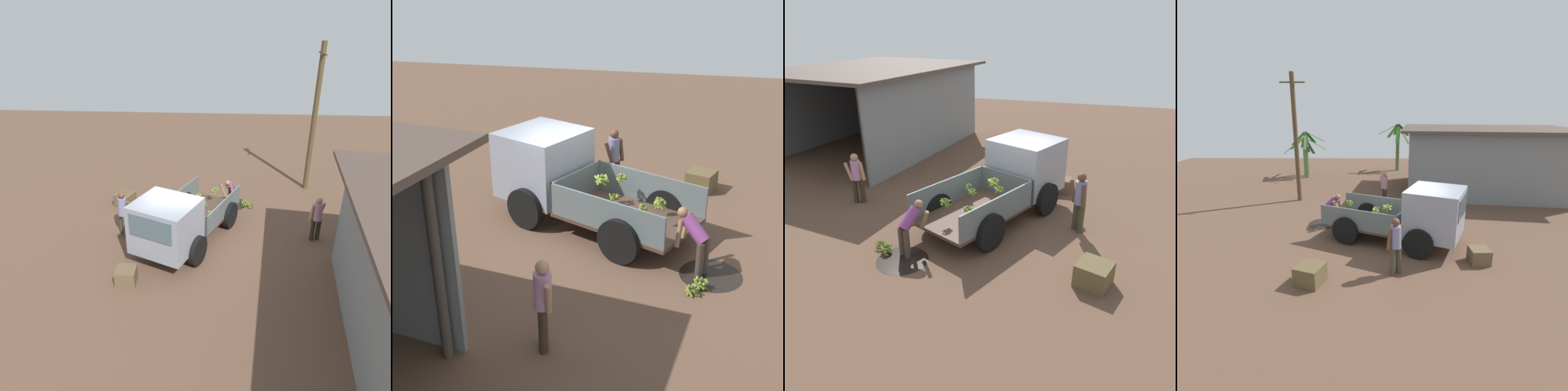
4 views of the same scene
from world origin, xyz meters
TOP-DOWN VIEW (x-y plane):
  - ground at (0.00, 0.00)m, footprint 36.00×36.00m
  - mud_patch_0 at (-3.07, 1.60)m, footprint 1.21×1.21m
  - cargo_truck at (0.49, -0.29)m, footprint 4.90×3.47m
  - warehouse_shed at (5.33, 6.73)m, footprint 9.54×7.39m
  - utility_pole at (-4.80, 4.83)m, footprint 1.14×0.21m
  - banana_palm_0 at (7.41, 12.57)m, footprint 2.67×2.20m
  - banana_palm_1 at (-5.75, 10.51)m, footprint 2.82×2.32m
  - banana_palm_2 at (0.55, 12.52)m, footprint 2.56×2.13m
  - banana_palm_3 at (7.39, 12.54)m, footprint 2.29×2.55m
  - banana_palm_4 at (-5.54, 10.04)m, footprint 2.39×1.82m
  - person_foreground_visitor at (-0.45, -2.14)m, footprint 0.50×0.54m
  - person_worker_loading at (-2.71, 1.53)m, footprint 0.70×0.73m
  - person_bystander_near_shed at (-0.60, 4.33)m, footprint 0.41×0.57m
  - banana_bunch_on_ground_0 at (-2.75, 2.34)m, footprint 0.26×0.26m
  - banana_bunch_on_ground_1 at (-2.89, 2.10)m, footprint 0.29×0.29m
  - wooden_crate_0 at (-2.69, -2.64)m, footprint 0.85×0.85m
  - wooden_crate_1 at (2.08, -1.48)m, footprint 0.58×0.58m

SIDE VIEW (x-z plane):
  - ground at x=0.00m, z-range 0.00..0.00m
  - mud_patch_0 at x=-3.07m, z-range 0.00..0.01m
  - banana_bunch_on_ground_0 at x=-2.75m, z-range 0.01..0.21m
  - banana_bunch_on_ground_1 at x=-2.89m, z-range 0.01..0.24m
  - wooden_crate_1 at x=2.08m, z-range 0.00..0.45m
  - wooden_crate_0 at x=-2.69m, z-range 0.00..0.51m
  - person_worker_loading at x=-2.71m, z-range 0.11..1.39m
  - person_bystander_near_shed at x=-0.60m, z-range 0.08..1.65m
  - person_foreground_visitor at x=-0.45m, z-range 0.09..1.72m
  - cargo_truck at x=0.49m, z-range 0.07..2.07m
  - banana_palm_0 at x=7.41m, z-range 0.12..2.52m
  - banana_palm_1 at x=-5.75m, z-range 0.12..2.70m
  - banana_palm_3 at x=7.39m, z-range 0.14..2.75m
  - banana_palm_4 at x=-5.54m, z-range 0.13..3.11m
  - banana_palm_2 at x=0.55m, z-range 0.21..3.55m
  - warehouse_shed at x=5.33m, z-range 0.76..4.19m
  - utility_pole at x=-4.80m, z-range 0.05..6.05m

